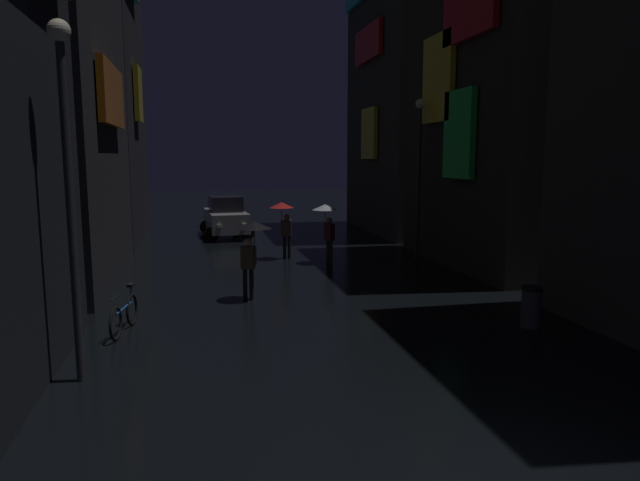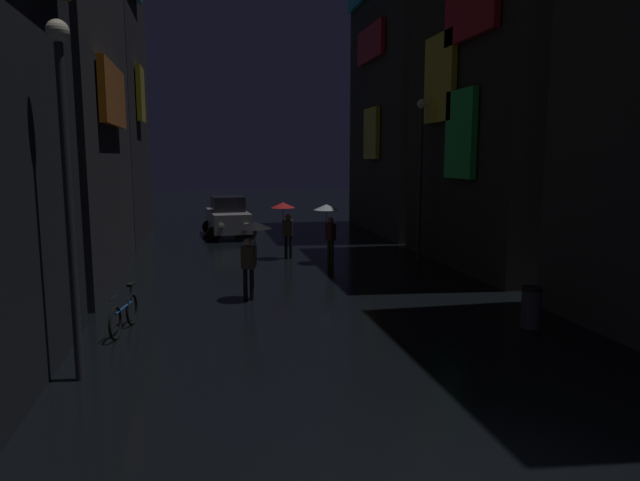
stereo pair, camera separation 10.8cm
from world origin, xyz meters
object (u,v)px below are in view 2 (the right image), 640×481
object	(u,v)px
pedestrian_foreground_left_black	(253,238)
trash_bin	(531,307)
car_distant	(228,217)
streetlamp_right_far	(421,161)
pedestrian_midstreet_left_red	(285,214)
streetlamp_left_near	(66,164)
pedestrian_foreground_right_clear	(328,217)
bicycle_parked_at_storefront	(124,314)

from	to	relation	value
pedestrian_foreground_left_black	trash_bin	distance (m)	7.09
car_distant	streetlamp_right_far	xyz separation A→B (m)	(6.67, -7.58, 2.70)
pedestrian_midstreet_left_red	car_distant	world-z (taller)	pedestrian_midstreet_left_red
pedestrian_midstreet_left_red	streetlamp_right_far	xyz separation A→B (m)	(4.87, -1.08, 1.96)
pedestrian_midstreet_left_red	trash_bin	size ratio (longest dim) A/B	2.28
streetlamp_left_near	trash_bin	world-z (taller)	streetlamp_left_near
streetlamp_right_far	trash_bin	world-z (taller)	streetlamp_right_far
pedestrian_foreground_left_black	pedestrian_foreground_right_clear	bearing A→B (deg)	56.76
pedestrian_midstreet_left_red	streetlamp_left_near	size ratio (longest dim) A/B	0.36
bicycle_parked_at_storefront	car_distant	world-z (taller)	car_distant
pedestrian_midstreet_left_red	trash_bin	xyz separation A→B (m)	(4.17, -9.69, -1.20)
streetlamp_right_far	pedestrian_foreground_right_clear	bearing A→B (deg)	-177.62
streetlamp_right_far	trash_bin	size ratio (longest dim) A/B	6.29
streetlamp_right_far	streetlamp_left_near	xyz separation A→B (m)	(-10.00, -9.79, 0.05)
bicycle_parked_at_storefront	car_distant	bearing A→B (deg)	78.72
bicycle_parked_at_storefront	trash_bin	xyz separation A→B (m)	(8.90, -1.52, 0.08)
pedestrian_foreground_right_clear	bicycle_parked_at_storefront	world-z (taller)	pedestrian_foreground_right_clear
pedestrian_foreground_right_clear	trash_bin	size ratio (longest dim) A/B	2.28
trash_bin	pedestrian_foreground_right_clear	bearing A→B (deg)	108.31
pedestrian_midstreet_left_red	streetlamp_right_far	bearing A→B (deg)	-12.48
car_distant	streetlamp_left_near	xyz separation A→B (m)	(-3.33, -17.37, 2.76)
car_distant	trash_bin	xyz separation A→B (m)	(5.97, -16.19, -0.46)
pedestrian_foreground_left_black	streetlamp_left_near	distance (m)	6.35
car_distant	pedestrian_foreground_right_clear	bearing A→B (deg)	-67.70
pedestrian_foreground_right_clear	car_distant	xyz separation A→B (m)	(-3.17, 7.73, -0.74)
car_distant	bicycle_parked_at_storefront	bearing A→B (deg)	-101.28
pedestrian_foreground_right_clear	car_distant	distance (m)	8.38
pedestrian_foreground_left_black	car_distant	size ratio (longest dim) A/B	0.50
bicycle_parked_at_storefront	pedestrian_midstreet_left_red	bearing A→B (deg)	59.92
pedestrian_midstreet_left_red	bicycle_parked_at_storefront	size ratio (longest dim) A/B	1.18
streetlamp_right_far	trash_bin	distance (m)	9.20
pedestrian_foreground_right_clear	streetlamp_right_far	world-z (taller)	streetlamp_right_far
pedestrian_foreground_left_black	streetlamp_right_far	bearing A→B (deg)	36.32
pedestrian_foreground_left_black	car_distant	xyz separation A→B (m)	(-0.10, 12.41, -0.74)
pedestrian_foreground_right_clear	pedestrian_foreground_left_black	bearing A→B (deg)	-123.24
pedestrian_foreground_right_clear	streetlamp_left_near	world-z (taller)	streetlamp_left_near
streetlamp_left_near	pedestrian_foreground_left_black	bearing A→B (deg)	55.35
bicycle_parked_at_storefront	streetlamp_left_near	bearing A→B (deg)	-98.49
bicycle_parked_at_storefront	streetlamp_right_far	bearing A→B (deg)	36.45
pedestrian_midstreet_left_red	streetlamp_left_near	distance (m)	12.18
trash_bin	streetlamp_left_near	bearing A→B (deg)	-172.80
pedestrian_midstreet_left_red	trash_bin	distance (m)	10.62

